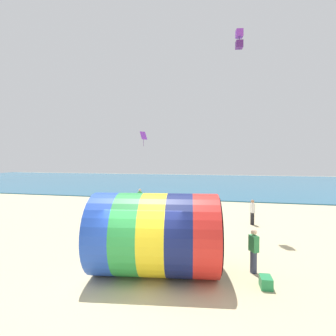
{
  "coord_description": "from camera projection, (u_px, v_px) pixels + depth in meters",
  "views": [
    {
      "loc": [
        2.65,
        -7.76,
        4.14
      ],
      "look_at": [
        0.13,
        3.16,
        3.74
      ],
      "focal_mm": 28.0,
      "sensor_mm": 36.0,
      "label": 1
    }
  ],
  "objects": [
    {
      "name": "ground_plane",
      "position": [
        142.0,
        289.0,
        8.3
      ],
      "size": [
        120.0,
        120.0,
        0.0
      ],
      "primitive_type": "plane",
      "color": "#CCBA8C"
    },
    {
      "name": "sea",
      "position": [
        213.0,
        182.0,
        45.11
      ],
      "size": [
        120.0,
        40.0,
        0.1
      ],
      "primitive_type": "cube",
      "color": "#236084",
      "rests_on": "ground"
    },
    {
      "name": "giant_inflatable_tube",
      "position": [
        156.0,
        234.0,
        9.34
      ],
      "size": [
        4.81,
        3.5,
        2.9
      ],
      "color": "blue",
      "rests_on": "ground"
    },
    {
      "name": "kite_handler",
      "position": [
        254.0,
        251.0,
        9.47
      ],
      "size": [
        0.37,
        0.42,
        1.59
      ],
      "color": "#383D56",
      "rests_on": "ground"
    },
    {
      "name": "kite_purple_box",
      "position": [
        239.0,
        39.0,
        15.74
      ],
      "size": [
        0.47,
        0.47,
        1.17
      ],
      "color": "purple"
    },
    {
      "name": "kite_purple_diamond",
      "position": [
        143.0,
        136.0,
        26.91
      ],
      "size": [
        0.75,
        0.78,
        1.52
      ],
      "color": "purple"
    },
    {
      "name": "bystander_near_water",
      "position": [
        252.0,
        212.0,
        16.36
      ],
      "size": [
        0.32,
        0.41,
        1.57
      ],
      "color": "black",
      "rests_on": "ground"
    },
    {
      "name": "bystander_mid_beach",
      "position": [
        140.0,
        198.0,
        21.86
      ],
      "size": [
        0.42,
        0.35,
        1.63
      ],
      "color": "#383D56",
      "rests_on": "ground"
    },
    {
      "name": "cooler_box",
      "position": [
        266.0,
        282.0,
        8.38
      ],
      "size": [
        0.39,
        0.54,
        0.36
      ],
      "primitive_type": "cube",
      "rotation": [
        0.0,
        0.0,
        1.64
      ],
      "color": "#268C4C",
      "rests_on": "ground"
    }
  ]
}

